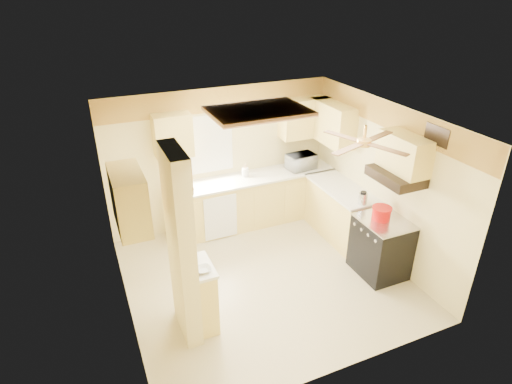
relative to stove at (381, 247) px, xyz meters
name	(u,v)px	position (x,y,z in m)	size (l,w,h in m)	color
floor	(265,278)	(-1.67, 0.55, -0.46)	(4.00, 4.00, 0.00)	tan
ceiling	(267,119)	(-1.67, 0.55, 2.04)	(4.00, 4.00, 0.00)	white
wall_back	(221,158)	(-1.67, 2.45, 0.79)	(4.00, 4.00, 0.00)	#E1CE89
wall_front	(343,287)	(-1.67, -1.35, 0.79)	(4.00, 4.00, 0.00)	#E1CE89
wall_left	(118,237)	(-3.67, 0.55, 0.79)	(3.80, 3.80, 0.00)	#E1CE89
wall_right	(382,181)	(0.33, 0.55, 0.79)	(3.80, 3.80, 0.00)	#E1CE89
wallpaper_border	(219,100)	(-1.67, 2.43, 1.84)	(4.00, 0.02, 0.40)	#EDBC45
partition_column	(181,248)	(-3.02, 0.00, 0.79)	(0.20, 0.70, 2.50)	#E1CE89
partition_ledge	(203,296)	(-2.80, 0.00, -0.01)	(0.25, 0.55, 0.90)	#E8D272
ledge_top	(201,267)	(-2.80, 0.00, 0.46)	(0.28, 0.58, 0.04)	silver
lower_cabinets_back	(254,200)	(-1.17, 2.15, -0.01)	(3.00, 0.60, 0.90)	#E8D272
lower_cabinets_right	(340,212)	(0.03, 1.15, -0.01)	(0.60, 1.40, 0.90)	#E8D272
countertop_back	(254,177)	(-1.17, 2.14, 0.46)	(3.04, 0.64, 0.04)	silver
countertop_right	(342,188)	(0.02, 1.15, 0.46)	(0.64, 1.44, 0.04)	silver
dishwasher_panel	(221,218)	(-1.92, 1.84, -0.03)	(0.58, 0.02, 0.80)	white
window	(207,145)	(-1.92, 2.44, 1.09)	(0.92, 0.02, 1.02)	white
upper_cab_back_left	(173,135)	(-2.52, 2.27, 1.39)	(0.60, 0.35, 0.70)	#E8D272
upper_cab_back_right	(305,118)	(-0.12, 2.27, 1.39)	(0.90, 0.35, 0.70)	#E8D272
upper_cab_right	(332,123)	(0.16, 1.80, 1.39)	(0.35, 1.00, 0.70)	#E8D272
upper_cab_left_wall	(129,200)	(-3.49, 0.30, 1.39)	(0.35, 0.75, 0.70)	#E8D272
upper_cab_over_stove	(404,153)	(0.16, 0.00, 1.49)	(0.35, 0.76, 0.52)	#E8D272
stove	(381,247)	(0.00, 0.00, 0.00)	(0.68, 0.77, 0.92)	black
range_hood	(396,176)	(0.07, 0.00, 1.16)	(0.50, 0.76, 0.14)	black
poster_menu	(187,202)	(-2.91, 0.00, 1.39)	(0.02, 0.42, 0.57)	black
poster_nashville	(191,250)	(-2.91, 0.00, 0.74)	(0.02, 0.42, 0.57)	black
ceiling_light_panel	(258,112)	(-1.57, 1.05, 2.00)	(1.35, 0.95, 0.06)	brown
ceiling_fan	(364,142)	(-0.67, -0.15, 1.83)	(1.15, 1.15, 0.26)	gold
vent_grate	(437,135)	(0.31, -0.35, 1.84)	(0.02, 0.40, 0.25)	black
microwave	(301,161)	(-0.24, 2.11, 0.62)	(0.51, 0.34, 0.28)	white
bowl	(204,269)	(-2.80, -0.12, 0.50)	(0.19, 0.19, 0.05)	white
dutch_oven	(381,213)	(-0.02, 0.07, 0.55)	(0.29, 0.29, 0.19)	#B70A08
kettle	(363,198)	(-0.03, 0.52, 0.58)	(0.14, 0.14, 0.21)	silver
dish_rack	(182,185)	(-2.47, 2.17, 0.55)	(0.35, 0.26, 0.20)	tan
utensil_crock	(245,172)	(-1.31, 2.21, 0.56)	(0.12, 0.12, 0.24)	white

